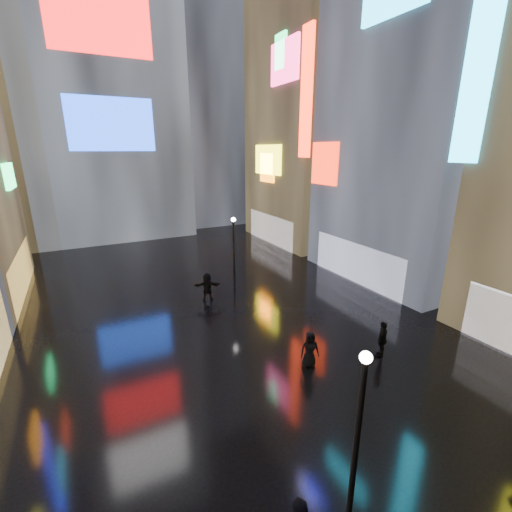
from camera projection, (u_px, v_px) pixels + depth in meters
ground at (203, 294)px, 23.87m from camera, size 140.00×140.00×0.00m
building_right_mid at (426, 70)px, 23.88m from camera, size 10.28×13.70×30.00m
building_right_far at (313, 106)px, 35.19m from camera, size 10.28×12.00×28.00m
tower_main at (94, 39)px, 36.62m from camera, size 16.00×14.20×42.00m
tower_flank_right at (198, 91)px, 44.80m from camera, size 12.00×12.00×34.00m
lamp_near at (358, 431)px, 8.52m from camera, size 0.30×0.30×5.20m
lamp_far at (234, 249)px, 24.08m from camera, size 0.30×0.30×5.20m
pedestrian_3 at (382, 339)px, 16.42m from camera, size 1.17×0.91×1.86m
pedestrian_4 at (310, 349)px, 15.66m from camera, size 1.01×0.82×1.77m
pedestrian_5 at (207, 287)px, 22.60m from camera, size 1.87×1.17×1.92m
umbrella_2 at (311, 324)px, 15.27m from camera, size 1.16×1.15×0.85m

